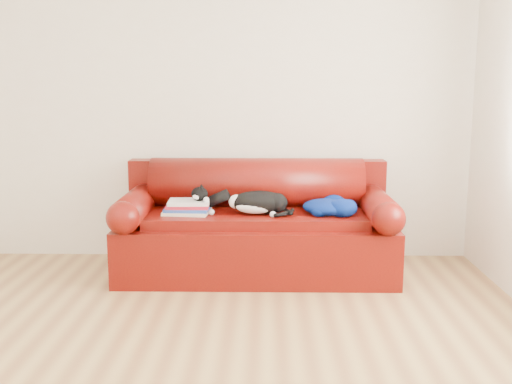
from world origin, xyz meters
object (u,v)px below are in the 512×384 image
blanket (329,206)px  sofa_base (256,244)px  book_stack (188,207)px  cat (258,203)px

blanket → sofa_base: bearing=170.3°
sofa_base → book_stack: size_ratio=5.82×
sofa_base → cat: size_ratio=3.51×
sofa_base → book_stack: 0.61m
book_stack → sofa_base: bearing=10.3°
book_stack → cat: bearing=-1.5°
sofa_base → blanket: bearing=-9.7°
book_stack → cat: (0.53, -0.01, 0.04)m
sofa_base → book_stack: book_stack is taller
blanket → cat: bearing=-178.4°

